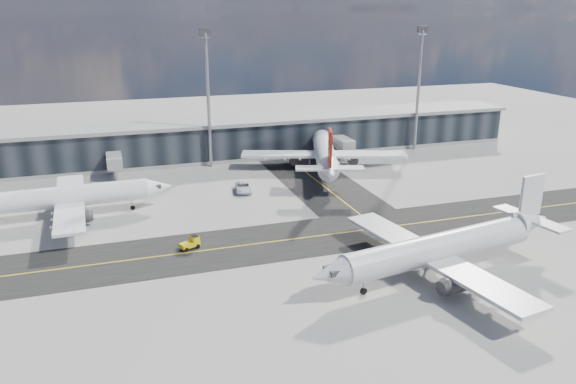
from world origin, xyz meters
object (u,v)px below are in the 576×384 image
airliner_redtail (324,152)px  baggage_tug (191,243)px  service_van (244,187)px  airliner_near (442,247)px  airliner_af (60,198)px

airliner_redtail → baggage_tug: (-33.02, -32.04, -3.16)m
baggage_tug → service_van: bearing=127.9°
service_van → baggage_tug: bearing=-110.2°
airliner_near → baggage_tug: airliner_near is taller
service_van → airliner_af: bearing=-162.5°
airliner_redtail → service_van: airliner_redtail is taller
airliner_af → baggage_tug: bearing=42.2°
airliner_redtail → service_van: 21.83m
airliner_redtail → baggage_tug: bearing=-117.4°
airliner_redtail → service_van: (-19.69, -8.89, -3.19)m
airliner_af → service_van: 31.99m
airliner_near → service_van: (-15.95, 41.24, -2.86)m
airliner_af → baggage_tug: 26.37m
airliner_af → airliner_redtail: bearing=102.5°
airliner_redtail → service_van: bearing=-137.3°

